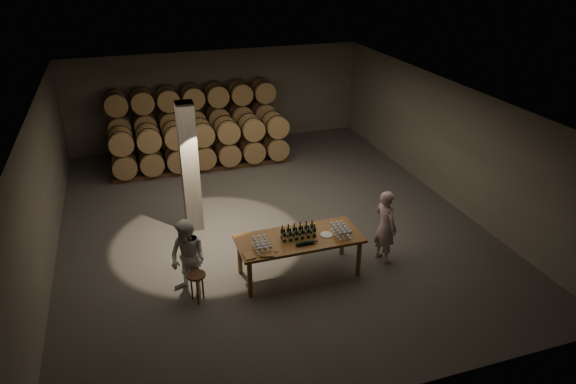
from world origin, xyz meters
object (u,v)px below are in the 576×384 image
object	(u,v)px
tasting_table	(299,242)
plate	(327,235)
bottle_cluster	(298,233)
person_woman	(188,259)
notebook_near	(267,254)
person_man	(385,226)
stool	(196,279)

from	to	relation	value
tasting_table	plate	size ratio (longest dim) A/B	9.66
bottle_cluster	person_woman	world-z (taller)	person_woman
plate	notebook_near	size ratio (longest dim) A/B	0.99
plate	person_man	size ratio (longest dim) A/B	0.16
tasting_table	plate	world-z (taller)	plate
notebook_near	person_man	size ratio (longest dim) A/B	0.16
plate	notebook_near	world-z (taller)	notebook_near
stool	person_man	distance (m)	4.18
stool	tasting_table	bearing A→B (deg)	6.21
plate	person_man	distance (m)	1.38
tasting_table	person_woman	xyz separation A→B (m)	(-2.29, 0.04, 0.03)
tasting_table	notebook_near	size ratio (longest dim) A/B	9.60
bottle_cluster	person_man	xyz separation A→B (m)	(1.98, -0.07, -0.16)
bottle_cluster	person_man	size ratio (longest dim) A/B	0.43
tasting_table	stool	xyz separation A→B (m)	(-2.20, -0.24, -0.29)
tasting_table	person_man	distance (m)	1.96
bottle_cluster	person_man	distance (m)	1.98
stool	person_man	xyz separation A→B (m)	(4.16, 0.18, 0.34)
notebook_near	stool	bearing A→B (deg)	-171.68
bottle_cluster	notebook_near	bearing A→B (deg)	-152.12
plate	notebook_near	xyz separation A→B (m)	(-1.39, -0.33, 0.01)
tasting_table	person_man	world-z (taller)	person_man
person_man	person_woman	bearing A→B (deg)	75.69
notebook_near	person_man	xyz separation A→B (m)	(2.78, 0.35, -0.07)
person_man	person_woman	distance (m)	4.25
plate	tasting_table	bearing A→B (deg)	172.08
tasting_table	bottle_cluster	size ratio (longest dim) A/B	3.57
stool	person_woman	bearing A→B (deg)	108.48
notebook_near	person_woman	distance (m)	1.55
person_woman	person_man	bearing A→B (deg)	47.50
bottle_cluster	person_man	world-z (taller)	person_man
bottle_cluster	notebook_near	size ratio (longest dim) A/B	2.69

